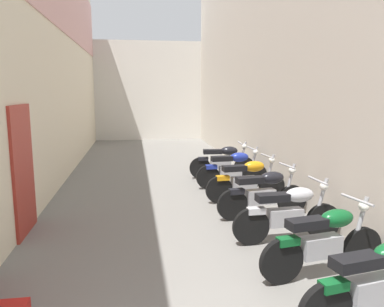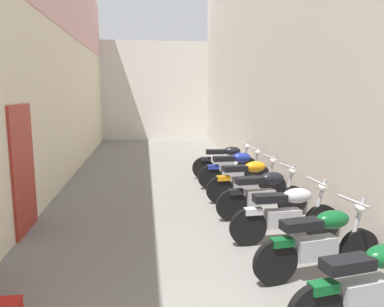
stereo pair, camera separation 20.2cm
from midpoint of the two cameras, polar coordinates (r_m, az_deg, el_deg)
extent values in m
plane|color=slate|center=(8.38, -4.08, -7.39)|extent=(34.00, 34.00, 0.00)
cube|color=beige|center=(10.31, -21.80, 15.38)|extent=(0.40, 18.00, 7.21)
cube|color=#9E2D23|center=(7.02, -24.97, -2.31)|extent=(0.06, 1.10, 2.20)
cube|color=beige|center=(10.65, 10.71, 15.70)|extent=(0.40, 18.00, 7.23)
cube|color=beige|center=(20.01, -6.99, 9.37)|extent=(8.26, 2.00, 4.85)
cube|color=#9E9EA3|center=(4.43, 24.44, -18.30)|extent=(0.59, 0.30, 0.28)
cube|color=black|center=(4.14, 22.37, -14.95)|extent=(0.55, 0.31, 0.12)
cube|color=#0F5123|center=(4.07, 19.22, -18.32)|extent=(0.30, 0.19, 0.10)
cylinder|color=black|center=(5.74, 23.35, -13.07)|extent=(0.60, 0.18, 0.60)
cylinder|color=black|center=(5.04, 12.23, -15.67)|extent=(0.60, 0.18, 0.60)
cube|color=#9E9EA3|center=(5.29, 17.80, -13.26)|extent=(0.59, 0.29, 0.28)
ellipsoid|color=#0F5123|center=(5.30, 20.04, -9.19)|extent=(0.52, 0.34, 0.24)
cube|color=black|center=(5.04, 15.85, -10.16)|extent=(0.55, 0.30, 0.12)
cylinder|color=#9E9EA3|center=(5.57, 23.04, -9.87)|extent=(0.25, 0.10, 0.77)
cylinder|color=#9E9EA3|center=(5.43, 22.72, -6.50)|extent=(0.13, 0.58, 0.04)
sphere|color=silver|center=(5.53, 23.60, -7.34)|extent=(0.14, 0.14, 0.14)
cube|color=#0F5123|center=(4.98, 13.15, -12.78)|extent=(0.30, 0.18, 0.10)
cylinder|color=black|center=(6.62, 18.38, -9.74)|extent=(0.60, 0.11, 0.60)
cylinder|color=black|center=(6.12, 7.96, -10.93)|extent=(0.60, 0.11, 0.60)
cube|color=#9E9EA3|center=(6.29, 13.01, -9.37)|extent=(0.57, 0.22, 0.28)
ellipsoid|color=#B7B7BC|center=(6.28, 15.06, -6.05)|extent=(0.49, 0.28, 0.24)
cube|color=black|center=(6.10, 11.14, -6.55)|extent=(0.53, 0.24, 0.12)
cylinder|color=#9E9EA3|center=(6.49, 18.00, -6.89)|extent=(0.25, 0.07, 0.77)
cylinder|color=#9E9EA3|center=(6.37, 17.61, -3.92)|extent=(0.06, 0.58, 0.04)
sphere|color=silver|center=(6.45, 18.50, -4.71)|extent=(0.14, 0.14, 0.14)
cube|color=#B7B7BC|center=(6.06, 8.74, -8.55)|extent=(0.29, 0.15, 0.10)
cylinder|color=black|center=(7.70, 14.13, -6.85)|extent=(0.61, 0.15, 0.60)
cylinder|color=black|center=(7.19, 5.32, -7.78)|extent=(0.61, 0.15, 0.60)
cube|color=#9E9EA3|center=(7.37, 9.55, -6.46)|extent=(0.58, 0.26, 0.28)
ellipsoid|color=black|center=(7.38, 11.26, -3.61)|extent=(0.51, 0.31, 0.24)
cube|color=black|center=(7.19, 7.96, -4.02)|extent=(0.54, 0.28, 0.12)
cylinder|color=#9E9EA3|center=(7.58, 13.77, -4.36)|extent=(0.25, 0.09, 0.77)
cylinder|color=#9E9EA3|center=(7.47, 13.41, -1.80)|extent=(0.10, 0.58, 0.04)
sphere|color=silver|center=(7.55, 14.18, -2.49)|extent=(0.14, 0.14, 0.14)
cube|color=black|center=(7.14, 5.96, -5.73)|extent=(0.29, 0.17, 0.10)
cylinder|color=black|center=(8.69, 11.32, -4.88)|extent=(0.60, 0.14, 0.60)
cylinder|color=black|center=(8.24, 3.42, -5.50)|extent=(0.60, 0.14, 0.60)
cube|color=#9E9EA3|center=(8.40, 7.18, -4.43)|extent=(0.58, 0.25, 0.28)
ellipsoid|color=orange|center=(8.41, 8.69, -1.94)|extent=(0.50, 0.31, 0.24)
cube|color=black|center=(8.24, 5.74, -2.24)|extent=(0.54, 0.27, 0.12)
cylinder|color=#9E9EA3|center=(8.58, 10.97, -2.65)|extent=(0.25, 0.08, 0.77)
cylinder|color=#9E9EA3|center=(8.49, 10.62, -0.37)|extent=(0.09, 0.58, 0.04)
sphere|color=silver|center=(8.56, 11.33, -1.00)|extent=(0.14, 0.14, 0.14)
cube|color=orange|center=(8.20, 3.97, -3.71)|extent=(0.29, 0.17, 0.10)
cylinder|color=black|center=(9.77, 9.00, -3.23)|extent=(0.60, 0.11, 0.60)
cylinder|color=black|center=(9.41, 1.84, -3.61)|extent=(0.60, 0.11, 0.60)
cube|color=#9E9EA3|center=(9.53, 5.21, -2.73)|extent=(0.57, 0.23, 0.28)
ellipsoid|color=navy|center=(9.53, 6.57, -0.55)|extent=(0.49, 0.28, 0.24)
cube|color=black|center=(9.40, 3.90, -0.77)|extent=(0.53, 0.25, 0.12)
cylinder|color=#9E9EA3|center=(9.67, 8.67, -1.23)|extent=(0.25, 0.07, 0.77)
cylinder|color=#9E9EA3|center=(9.59, 8.33, 0.81)|extent=(0.06, 0.58, 0.04)
sphere|color=silver|center=(9.65, 8.98, 0.24)|extent=(0.14, 0.14, 0.14)
cube|color=navy|center=(9.37, 2.32, -2.03)|extent=(0.29, 0.15, 0.10)
cylinder|color=black|center=(10.69, 7.40, -2.10)|extent=(0.60, 0.12, 0.60)
cylinder|color=black|center=(10.51, 0.71, -2.22)|extent=(0.60, 0.12, 0.60)
cube|color=#9E9EA3|center=(10.55, 3.82, -1.53)|extent=(0.57, 0.24, 0.28)
ellipsoid|color=black|center=(10.52, 5.08, 0.42)|extent=(0.50, 0.30, 0.24)
cube|color=black|center=(10.46, 2.59, 0.28)|extent=(0.54, 0.26, 0.12)
cylinder|color=#9E9EA3|center=(10.61, 7.07, -0.25)|extent=(0.25, 0.08, 0.77)
cylinder|color=#9E9EA3|center=(10.55, 6.73, 1.62)|extent=(0.08, 0.58, 0.04)
sphere|color=silver|center=(10.58, 7.36, 1.08)|extent=(0.14, 0.14, 0.14)
cube|color=black|center=(10.47, 1.15, -0.82)|extent=(0.29, 0.16, 0.10)
camera|label=1|loc=(0.10, -90.76, -0.13)|focal=35.25mm
camera|label=2|loc=(0.10, 89.24, 0.13)|focal=35.25mm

